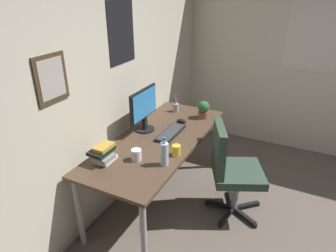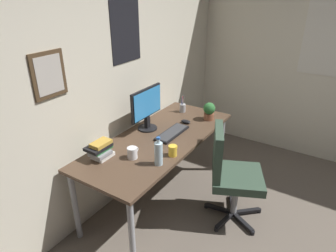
# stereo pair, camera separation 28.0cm
# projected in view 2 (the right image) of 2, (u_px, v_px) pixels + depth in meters

# --- Properties ---
(wall_back) EXTENTS (4.40, 0.10, 2.60)m
(wall_back) POSITION_uv_depth(u_px,v_px,m) (98.00, 82.00, 2.67)
(wall_back) COLOR beige
(wall_back) RESTS_ON ground_plane
(desk) EXTENTS (1.82, 0.75, 0.74)m
(desk) POSITION_uv_depth(u_px,v_px,m) (159.00, 144.00, 2.95)
(desk) COLOR #4C3828
(desk) RESTS_ON ground_plane
(office_chair) EXTENTS (0.61, 0.61, 0.95)m
(office_chair) POSITION_uv_depth(u_px,v_px,m) (229.00, 171.00, 2.77)
(office_chair) COLOR #334738
(office_chair) RESTS_ON ground_plane
(monitor) EXTENTS (0.46, 0.20, 0.43)m
(monitor) POSITION_uv_depth(u_px,v_px,m) (147.00, 107.00, 2.99)
(monitor) COLOR black
(monitor) RESTS_ON desk
(keyboard) EXTENTS (0.43, 0.15, 0.03)m
(keyboard) POSITION_uv_depth(u_px,v_px,m) (172.00, 133.00, 2.98)
(keyboard) COLOR black
(keyboard) RESTS_ON desk
(computer_mouse) EXTENTS (0.06, 0.11, 0.04)m
(computer_mouse) POSITION_uv_depth(u_px,v_px,m) (186.00, 122.00, 3.21)
(computer_mouse) COLOR black
(computer_mouse) RESTS_ON desk
(water_bottle) EXTENTS (0.07, 0.07, 0.25)m
(water_bottle) POSITION_uv_depth(u_px,v_px,m) (159.00, 153.00, 2.44)
(water_bottle) COLOR silver
(water_bottle) RESTS_ON desk
(coffee_mug_near) EXTENTS (0.13, 0.09, 0.10)m
(coffee_mug_near) POSITION_uv_depth(u_px,v_px,m) (132.00, 153.00, 2.56)
(coffee_mug_near) COLOR white
(coffee_mug_near) RESTS_ON desk
(coffee_mug_far) EXTENTS (0.11, 0.08, 0.10)m
(coffee_mug_far) POSITION_uv_depth(u_px,v_px,m) (173.00, 151.00, 2.59)
(coffee_mug_far) COLOR yellow
(coffee_mug_far) RESTS_ON desk
(potted_plant) EXTENTS (0.13, 0.13, 0.19)m
(potted_plant) POSITION_uv_depth(u_px,v_px,m) (209.00, 111.00, 3.26)
(potted_plant) COLOR brown
(potted_plant) RESTS_ON desk
(pen_cup) EXTENTS (0.07, 0.07, 0.20)m
(pen_cup) POSITION_uv_depth(u_px,v_px,m) (183.00, 107.00, 3.48)
(pen_cup) COLOR #9EA0A5
(pen_cup) RESTS_ON desk
(book_stack_left) EXTENTS (0.22, 0.17, 0.15)m
(book_stack_left) POSITION_uv_depth(u_px,v_px,m) (100.00, 150.00, 2.55)
(book_stack_left) COLOR silver
(book_stack_left) RESTS_ON desk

